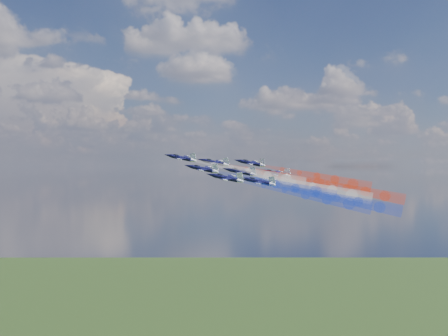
{
  "coord_description": "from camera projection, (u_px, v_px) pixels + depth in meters",
  "views": [
    {
      "loc": [
        -57.46,
        -196.23,
        174.05
      ],
      "look_at": [
        -17.86,
        -18.96,
        173.57
      ],
      "focal_mm": 41.96,
      "sensor_mm": 36.0,
      "label": 1
    }
  ],
  "objects": [
    {
      "name": "trail_rear_right",
      "position": [
        346.0,
        188.0,
        180.15
      ],
      "size": [
        36.6,
        22.21,
        12.16
      ],
      "primitive_type": null,
      "rotation": [
        0.2,
        -0.12,
        1.07
      ],
      "color": "red"
    },
    {
      "name": "jet_center_third",
      "position": [
        240.0,
        172.0,
        180.93
      ],
      "size": [
        16.24,
        15.19,
        6.97
      ],
      "primitive_type": null,
      "rotation": [
        0.2,
        -0.12,
        1.07
      ],
      "color": "black"
    },
    {
      "name": "jet_rear_left",
      "position": [
        259.0,
        182.0,
        168.62
      ],
      "size": [
        16.24,
        15.19,
        6.97
      ],
      "primitive_type": null,
      "rotation": [
        0.2,
        -0.12,
        1.07
      ],
      "color": "black"
    },
    {
      "name": "trail_inner_right",
      "position": [
        282.0,
        176.0,
        184.55
      ],
      "size": [
        36.6,
        22.21,
        12.16
      ],
      "primitive_type": null,
      "rotation": [
        0.2,
        -0.12,
        1.07
      ],
      "color": "red"
    },
    {
      "name": "jet_lead",
      "position": [
        182.0,
        158.0,
        186.92
      ],
      "size": [
        16.24,
        15.19,
        6.97
      ],
      "primitive_type": null,
      "rotation": [
        0.2,
        -0.12,
        1.07
      ],
      "color": "black"
    },
    {
      "name": "trail_outer_right",
      "position": [
        317.0,
        176.0,
        191.41
      ],
      "size": [
        36.6,
        22.21,
        12.16
      ],
      "primitive_type": null,
      "rotation": [
        0.2,
        -0.12,
        1.07
      ],
      "color": "red"
    },
    {
      "name": "jet_inner_left",
      "position": [
        203.0,
        169.0,
        175.94
      ],
      "size": [
        16.24,
        15.19,
        6.97
      ],
      "primitive_type": null,
      "rotation": [
        0.2,
        -0.12,
        1.07
      ],
      "color": "black"
    },
    {
      "name": "trail_center_third",
      "position": [
        312.0,
        186.0,
        174.61
      ],
      "size": [
        36.6,
        22.21,
        12.16
      ],
      "primitive_type": null,
      "rotation": [
        0.2,
        -0.12,
        1.07
      ],
      "color": "white"
    },
    {
      "name": "jet_rear_right",
      "position": [
        275.0,
        173.0,
        186.46
      ],
      "size": [
        16.24,
        15.19,
        6.97
      ],
      "primitive_type": null,
      "rotation": [
        0.2,
        -0.12,
        1.07
      ],
      "color": "black"
    },
    {
      "name": "trail_outer_left",
      "position": [
        306.0,
        194.0,
        157.63
      ],
      "size": [
        36.6,
        22.21,
        12.16
      ],
      "primitive_type": null,
      "rotation": [
        0.2,
        -0.12,
        1.07
      ],
      "color": "blue"
    },
    {
      "name": "trail_inner_left",
      "position": [
        276.0,
        184.0,
        169.63
      ],
      "size": [
        36.6,
        22.21,
        12.16
      ],
      "primitive_type": null,
      "rotation": [
        0.2,
        -0.12,
        1.07
      ],
      "color": "blue"
    },
    {
      "name": "jet_outer_left",
      "position": [
        226.0,
        178.0,
        163.94
      ],
      "size": [
        16.24,
        15.19,
        6.97
      ],
      "primitive_type": null,
      "rotation": [
        0.2,
        -0.12,
        1.07
      ],
      "color": "black"
    },
    {
      "name": "trail_lead",
      "position": [
        249.0,
        172.0,
        180.61
      ],
      "size": [
        36.6,
        22.21,
        12.16
      ],
      "primitive_type": null,
      "rotation": [
        0.2,
        -0.12,
        1.07
      ],
      "color": "white"
    },
    {
      "name": "jet_outer_right",
      "position": [
        251.0,
        163.0,
        197.72
      ],
      "size": [
        16.24,
        15.19,
        6.97
      ],
      "primitive_type": null,
      "rotation": [
        0.2,
        -0.12,
        1.07
      ],
      "color": "black"
    },
    {
      "name": "trail_rear_left",
      "position": [
        337.0,
        198.0,
        162.31
      ],
      "size": [
        36.6,
        22.21,
        12.16
      ],
      "primitive_type": null,
      "rotation": [
        0.2,
        -0.12,
        1.07
      ],
      "color": "blue"
    },
    {
      "name": "jet_inner_right",
      "position": [
        214.0,
        162.0,
        190.86
      ],
      "size": [
        16.24,
        15.19,
        6.97
      ],
      "primitive_type": null,
      "rotation": [
        0.2,
        -0.12,
        1.07
      ],
      "color": "black"
    }
  ]
}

